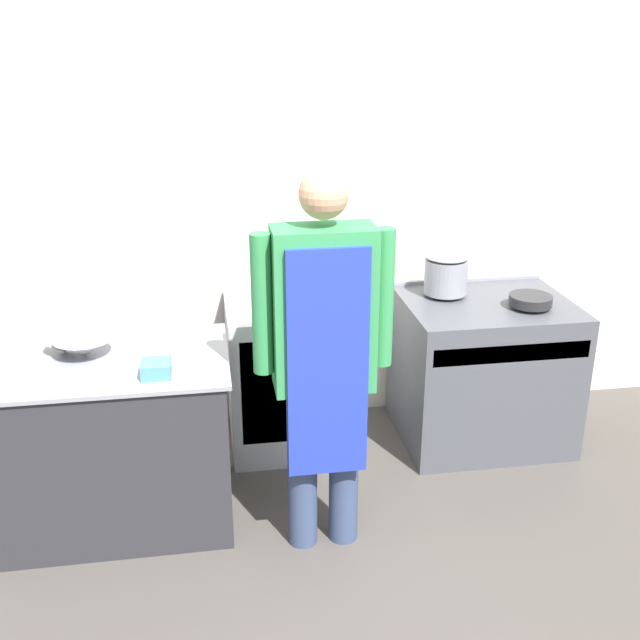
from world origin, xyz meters
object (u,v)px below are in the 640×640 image
at_px(mixing_bowl, 84,347).
at_px(plastic_tub, 156,369).
at_px(fridge_unit, 289,375).
at_px(stove, 482,370).
at_px(saute_pan, 531,300).
at_px(person_cook, 324,346).
at_px(stock_pot, 446,273).

height_order(mixing_bowl, plastic_tub, mixing_bowl).
distance_m(fridge_unit, mixing_bowl, 1.26).
relative_size(stove, fridge_unit, 1.09).
height_order(fridge_unit, saute_pan, saute_pan).
bearing_deg(fridge_unit, mixing_bowl, -152.81).
xyz_separation_m(stove, plastic_tub, (-1.84, -0.71, 0.47)).
distance_m(mixing_bowl, saute_pan, 2.40).
bearing_deg(person_cook, stove, 37.96).
bearing_deg(stove, fridge_unit, 174.71).
distance_m(stove, fridge_unit, 1.15).
xyz_separation_m(mixing_bowl, saute_pan, (2.38, 0.29, -0.00)).
distance_m(fridge_unit, person_cook, 1.13).
bearing_deg(fridge_unit, saute_pan, -10.29).
distance_m(mixing_bowl, stock_pot, 2.06).
xyz_separation_m(stove, fridge_unit, (-1.15, 0.11, 0.01)).
distance_m(person_cook, stock_pot, 1.34).
distance_m(mixing_bowl, plastic_tub, 0.45).
bearing_deg(stock_pot, person_cook, -131.60).
bearing_deg(fridge_unit, person_cook, -87.39).
xyz_separation_m(stove, saute_pan, (0.19, -0.14, 0.48)).
bearing_deg(saute_pan, stock_pot, 145.85).
height_order(person_cook, saute_pan, person_cook).
bearing_deg(plastic_tub, stove, 21.07).
height_order(stove, mixing_bowl, mixing_bowl).
relative_size(plastic_tub, saute_pan, 0.55).
bearing_deg(person_cook, saute_pan, 29.20).
distance_m(stove, stock_pot, 0.63).
xyz_separation_m(fridge_unit, stock_pot, (0.93, 0.03, 0.57)).
bearing_deg(stock_pot, plastic_tub, -152.44).
xyz_separation_m(stove, mixing_bowl, (-2.19, -0.43, 0.48)).
bearing_deg(stove, mixing_bowl, -168.92).
bearing_deg(mixing_bowl, stove, 11.08).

